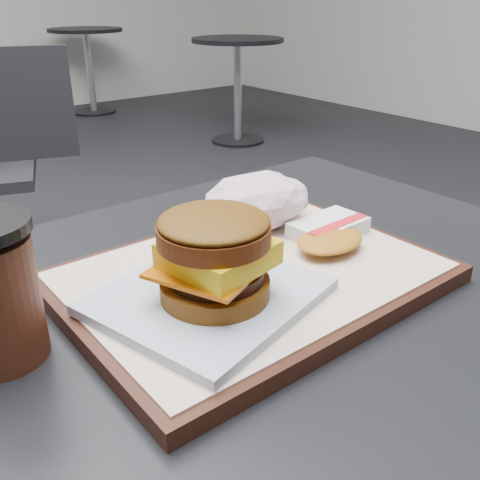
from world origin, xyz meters
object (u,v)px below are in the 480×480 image
object	(u,v)px
breakfast_sandwich	(213,266)
hash_brown	(329,233)
crumpled_wrapper	(259,200)
serving_tray	(252,277)
customer_table	(250,416)

from	to	relation	value
breakfast_sandwich	hash_brown	bearing A→B (deg)	8.41
crumpled_wrapper	breakfast_sandwich	bearing A→B (deg)	-142.55
breakfast_sandwich	hash_brown	world-z (taller)	breakfast_sandwich
serving_tray	breakfast_sandwich	bearing A→B (deg)	-156.57
serving_tray	crumpled_wrapper	size ratio (longest dim) A/B	2.78
customer_table	serving_tray	distance (m)	0.20
customer_table	hash_brown	size ratio (longest dim) A/B	6.60
breakfast_sandwich	crumpled_wrapper	size ratio (longest dim) A/B	1.65
serving_tray	hash_brown	distance (m)	0.11
customer_table	crumpled_wrapper	world-z (taller)	crumpled_wrapper
customer_table	crumpled_wrapper	distance (m)	0.26
hash_brown	crumpled_wrapper	distance (m)	0.10
breakfast_sandwich	crumpled_wrapper	world-z (taller)	breakfast_sandwich
crumpled_wrapper	serving_tray	bearing A→B (deg)	-133.69
customer_table	crumpled_wrapper	xyz separation A→B (m)	(0.08, 0.08, 0.24)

